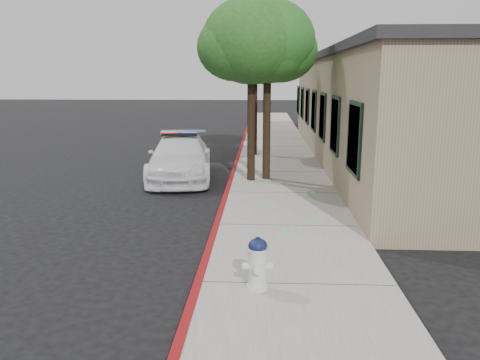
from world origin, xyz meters
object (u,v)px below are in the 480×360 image
at_px(clapboard_building, 407,108).
at_px(fire_hydrant, 258,263).
at_px(street_tree_far, 256,58).
at_px(street_tree_mid, 268,45).
at_px(street_tree_near, 252,45).
at_px(police_car, 180,157).

xyz_separation_m(clapboard_building, fire_hydrant, (-5.69, -12.20, -1.56)).
bearing_deg(street_tree_far, clapboard_building, -6.48).
xyz_separation_m(fire_hydrant, street_tree_far, (-0.27, 12.88, 3.51)).
bearing_deg(street_tree_mid, street_tree_far, 95.36).
relative_size(clapboard_building, street_tree_mid, 3.81).
bearing_deg(street_tree_far, street_tree_near, -90.39).
bearing_deg(fire_hydrant, police_car, 104.04).
bearing_deg(clapboard_building, fire_hydrant, -114.99).
relative_size(clapboard_building, fire_hydrant, 25.31).
height_order(street_tree_near, street_tree_mid, street_tree_near).
xyz_separation_m(clapboard_building, street_tree_mid, (-5.50, -4.13, 2.16)).
relative_size(street_tree_near, street_tree_far, 1.05).
relative_size(police_car, street_tree_far, 0.97).
bearing_deg(street_tree_far, fire_hydrant, -88.82).
relative_size(clapboard_building, street_tree_far, 4.00).
bearing_deg(fire_hydrant, street_tree_near, 89.00).
distance_m(police_car, street_tree_far, 5.91).
xyz_separation_m(clapboard_building, street_tree_near, (-5.99, -4.39, 2.13)).
bearing_deg(police_car, street_tree_mid, -18.11).
relative_size(fire_hydrant, street_tree_far, 0.16).
bearing_deg(street_tree_mid, fire_hydrant, -91.32).
xyz_separation_m(police_car, street_tree_far, (2.42, 4.21, 3.37)).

